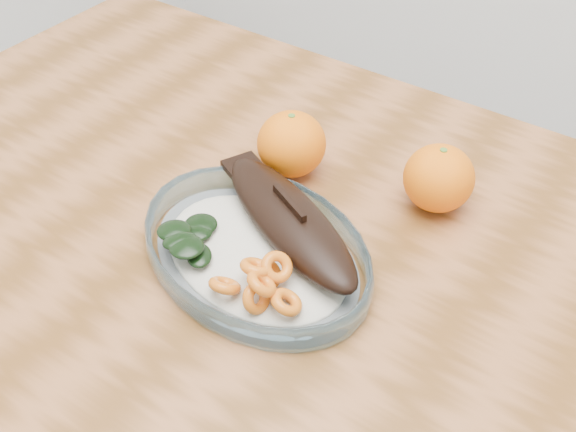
{
  "coord_description": "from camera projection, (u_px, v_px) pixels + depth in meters",
  "views": [
    {
      "loc": [
        0.33,
        -0.44,
        1.29
      ],
      "look_at": [
        -0.01,
        0.04,
        0.77
      ],
      "focal_mm": 45.0,
      "sensor_mm": 36.0,
      "label": 1
    }
  ],
  "objects": [
    {
      "name": "orange_right",
      "position": [
        439.0,
        178.0,
        0.8
      ],
      "size": [
        0.08,
        0.08,
        0.08
      ],
      "primitive_type": "sphere",
      "color": "#FF5E05",
      "rests_on": "dining_table"
    },
    {
      "name": "orange_left",
      "position": [
        292.0,
        144.0,
        0.85
      ],
      "size": [
        0.08,
        0.08,
        0.08
      ],
      "primitive_type": "sphere",
      "color": "#FF5E05",
      "rests_on": "dining_table"
    },
    {
      "name": "plated_meal",
      "position": [
        257.0,
        247.0,
        0.75
      ],
      "size": [
        0.61,
        0.61,
        0.08
      ],
      "rotation": [
        0.0,
        0.0,
        -0.24
      ],
      "color": "white",
      "rests_on": "dining_table"
    },
    {
      "name": "dining_table",
      "position": [
        271.0,
        316.0,
        0.83
      ],
      "size": [
        1.2,
        0.8,
        0.75
      ],
      "color": "brown",
      "rests_on": "ground"
    }
  ]
}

